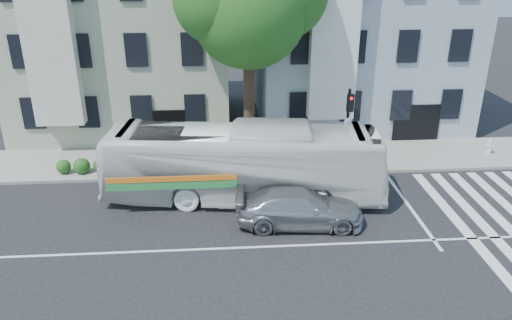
{
  "coord_description": "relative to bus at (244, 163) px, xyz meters",
  "views": [
    {
      "loc": [
        -1.37,
        -15.58,
        10.32
      ],
      "look_at": [
        -0.08,
        2.57,
        2.4
      ],
      "focal_mm": 35.0,
      "sensor_mm": 36.0,
      "label": 1
    }
  ],
  "objects": [
    {
      "name": "ground",
      "position": [
        0.51,
        -3.94,
        -1.67
      ],
      "size": [
        120.0,
        120.0,
        0.0
      ],
      "primitive_type": "plane",
      "color": "black",
      "rests_on": "ground"
    },
    {
      "name": "sidewalk_far",
      "position": [
        0.51,
        4.06,
        -1.6
      ],
      "size": [
        80.0,
        4.0,
        0.15
      ],
      "primitive_type": "cube",
      "color": "gray",
      "rests_on": "ground"
    },
    {
      "name": "building_left",
      "position": [
        -6.49,
        11.06,
        3.83
      ],
      "size": [
        12.0,
        10.0,
        11.0
      ],
      "primitive_type": "cube",
      "color": "#9CA58B",
      "rests_on": "ground"
    },
    {
      "name": "building_right",
      "position": [
        7.51,
        11.06,
        3.83
      ],
      "size": [
        12.0,
        10.0,
        11.0
      ],
      "primitive_type": "cube",
      "color": "#8D9BA8",
      "rests_on": "ground"
    },
    {
      "name": "street_tree",
      "position": [
        0.57,
        4.8,
        6.16
      ],
      "size": [
        7.3,
        5.9,
        11.1
      ],
      "color": "#2D2116",
      "rests_on": "ground"
    },
    {
      "name": "bus",
      "position": [
        0.0,
        0.0,
        0.0
      ],
      "size": [
        4.09,
        12.23,
        3.34
      ],
      "primitive_type": "imported",
      "rotation": [
        0.0,
        0.0,
        1.46
      ],
      "color": "white",
      "rests_on": "ground"
    },
    {
      "name": "sedan",
      "position": [
        2.09,
        -2.37,
        -0.94
      ],
      "size": [
        2.41,
        5.18,
        1.46
      ],
      "primitive_type": "imported",
      "rotation": [
        0.0,
        0.0,
        1.5
      ],
      "color": "#A8AAAF",
      "rests_on": "ground"
    },
    {
      "name": "hedge",
      "position": [
        -4.27,
        2.86,
        -1.17
      ],
      "size": [
        8.2,
        3.95,
        0.7
      ],
      "primitive_type": null,
      "rotation": [
        0.0,
        0.0,
        0.38
      ],
      "color": "#306520",
      "rests_on": "sidewalk_far"
    },
    {
      "name": "traffic_signal",
      "position": [
        5.06,
        2.4,
        1.01
      ],
      "size": [
        0.43,
        0.53,
        4.16
      ],
      "rotation": [
        0.0,
        0.0,
        0.24
      ],
      "color": "black",
      "rests_on": "ground"
    },
    {
      "name": "fire_hydrant",
      "position": [
        13.09,
        3.79,
        -1.1
      ],
      "size": [
        0.47,
        0.27,
        0.82
      ],
      "rotation": [
        0.0,
        0.0,
        -0.22
      ],
      "color": "silver",
      "rests_on": "sidewalk_far"
    }
  ]
}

